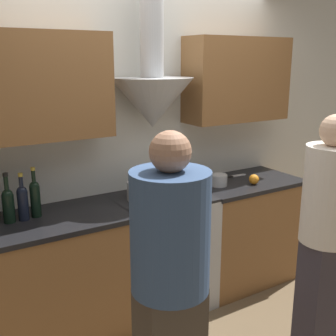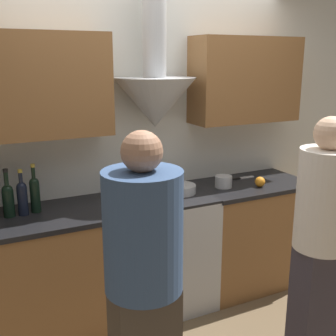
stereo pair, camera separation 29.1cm
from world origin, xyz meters
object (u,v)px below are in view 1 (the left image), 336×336
at_px(stove_range, 161,251).
at_px(wine_bottle_7, 35,197).
at_px(wine_bottle_6, 23,201).
at_px(person_foreground_right, 326,235).
at_px(person_foreground_left, 170,291).
at_px(orange_fruit, 254,179).
at_px(wine_bottle_5, 8,203).
at_px(mixing_bowl, 179,189).
at_px(stock_pot, 141,190).
at_px(saucepan, 219,180).

bearing_deg(stove_range, wine_bottle_7, 175.37).
distance_m(wine_bottle_6, person_foreground_right, 1.94).
bearing_deg(wine_bottle_7, person_foreground_left, -77.41).
relative_size(wine_bottle_7, orange_fruit, 4.05).
bearing_deg(wine_bottle_7, wine_bottle_6, -167.41).
relative_size(wine_bottle_5, wine_bottle_6, 1.04).
bearing_deg(person_foreground_left, mixing_bowl, 55.33).
height_order(wine_bottle_7, person_foreground_right, person_foreground_right).
distance_m(stock_pot, orange_fruit, 1.02).
xyz_separation_m(wine_bottle_6, person_foreground_left, (0.37, -1.24, -0.14)).
height_order(stock_pot, saucepan, stock_pot).
distance_m(stove_range, mixing_bowl, 0.53).
distance_m(person_foreground_left, person_foreground_right, 1.15).
bearing_deg(wine_bottle_6, stove_range, -3.16).
height_order(stove_range, person_foreground_left, person_foreground_left).
relative_size(orange_fruit, saucepan, 0.60).
distance_m(stock_pot, saucepan, 0.73).
xyz_separation_m(wine_bottle_7, person_foreground_left, (0.28, -1.26, -0.15)).
relative_size(person_foreground_left, person_foreground_right, 1.01).
xyz_separation_m(wine_bottle_5, stock_pot, (0.95, -0.04, -0.06)).
relative_size(wine_bottle_7, mixing_bowl, 1.46).
relative_size(stove_range, person_foreground_left, 0.56).
distance_m(stove_range, person_foreground_right, 1.33).
distance_m(orange_fruit, person_foreground_right, 1.07).
height_order(wine_bottle_5, mixing_bowl, wine_bottle_5).
bearing_deg(saucepan, wine_bottle_5, 177.58).
xyz_separation_m(stove_range, person_foreground_left, (-0.66, -1.19, 0.45)).
relative_size(stove_range, wine_bottle_7, 2.73).
relative_size(wine_bottle_6, person_foreground_left, 0.19).
height_order(saucepan, person_foreground_right, person_foreground_right).
relative_size(mixing_bowl, orange_fruit, 2.77).
relative_size(stove_range, mixing_bowl, 3.98).
height_order(orange_fruit, person_foreground_right, person_foreground_right).
bearing_deg(stove_range, orange_fruit, -9.05).
distance_m(stock_pot, person_foreground_right, 1.34).
relative_size(stove_range, orange_fruit, 11.05).
bearing_deg(stove_range, person_foreground_left, -118.96).
bearing_deg(mixing_bowl, saucepan, -1.77).
xyz_separation_m(wine_bottle_5, orange_fruit, (1.95, -0.20, -0.09)).
relative_size(wine_bottle_7, saucepan, 2.42).
bearing_deg(mixing_bowl, stock_pot, 177.51).
height_order(wine_bottle_7, stock_pot, wine_bottle_7).
distance_m(mixing_bowl, person_foreground_left, 1.45).
height_order(mixing_bowl, person_foreground_right, person_foreground_right).
relative_size(wine_bottle_6, mixing_bowl, 1.36).
distance_m(mixing_bowl, person_foreground_right, 1.19).
relative_size(wine_bottle_7, stock_pot, 1.61).
xyz_separation_m(mixing_bowl, person_foreground_left, (-0.82, -1.19, -0.05)).
distance_m(wine_bottle_6, orange_fruit, 1.87).
bearing_deg(orange_fruit, person_foreground_left, -144.86).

